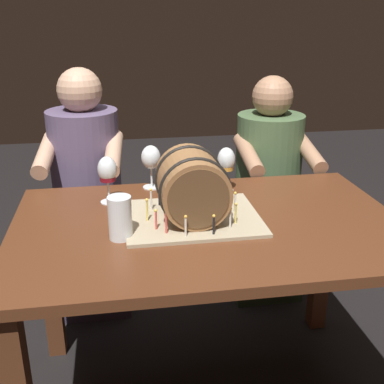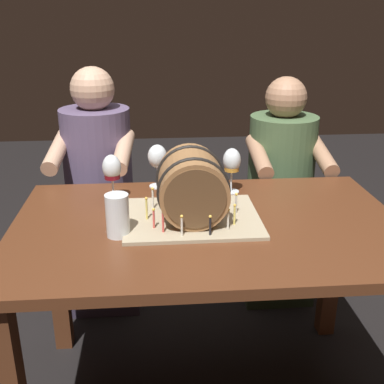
{
  "view_description": "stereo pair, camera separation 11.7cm",
  "coord_description": "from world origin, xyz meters",
  "px_view_note": "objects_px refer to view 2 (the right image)",
  "views": [
    {
      "loc": [
        -0.29,
        -1.45,
        1.42
      ],
      "look_at": [
        -0.05,
        0.03,
        0.84
      ],
      "focal_mm": 44.99,
      "sensor_mm": 36.0,
      "label": 1
    },
    {
      "loc": [
        -0.18,
        -1.46,
        1.42
      ],
      "look_at": [
        -0.05,
        0.03,
        0.84
      ],
      "focal_mm": 44.99,
      "sensor_mm": 36.0,
      "label": 2
    }
  ],
  "objects_px": {
    "barrel_cake": "(192,190)",
    "wine_glass_empty": "(157,158)",
    "person_seated_right": "(279,203)",
    "wine_glass_red": "(112,170)",
    "wine_glass_amber": "(232,162)",
    "beer_pint": "(118,217)",
    "dining_table": "(208,253)",
    "person_seated_left": "(101,204)"
  },
  "relations": [
    {
      "from": "barrel_cake",
      "to": "wine_glass_empty",
      "type": "height_order",
      "value": "barrel_cake"
    },
    {
      "from": "wine_glass_empty",
      "to": "person_seated_right",
      "type": "xyz_separation_m",
      "value": [
        0.6,
        0.34,
        -0.35
      ]
    },
    {
      "from": "person_seated_right",
      "to": "wine_glass_red",
      "type": "bearing_deg",
      "value": -148.52
    },
    {
      "from": "wine_glass_empty",
      "to": "wine_glass_amber",
      "type": "distance_m",
      "value": 0.3
    },
    {
      "from": "beer_pint",
      "to": "wine_glass_empty",
      "type": "bearing_deg",
      "value": 73.11
    },
    {
      "from": "dining_table",
      "to": "beer_pint",
      "type": "bearing_deg",
      "value": -166.02
    },
    {
      "from": "barrel_cake",
      "to": "beer_pint",
      "type": "relative_size",
      "value": 3.29
    },
    {
      "from": "dining_table",
      "to": "person_seated_right",
      "type": "bearing_deg",
      "value": 58.11
    },
    {
      "from": "wine_glass_amber",
      "to": "person_seated_left",
      "type": "xyz_separation_m",
      "value": [
        -0.56,
        0.43,
        -0.33
      ]
    },
    {
      "from": "barrel_cake",
      "to": "wine_glass_amber",
      "type": "height_order",
      "value": "barrel_cake"
    },
    {
      "from": "wine_glass_amber",
      "to": "person_seated_right",
      "type": "bearing_deg",
      "value": 53.34
    },
    {
      "from": "barrel_cake",
      "to": "beer_pint",
      "type": "height_order",
      "value": "barrel_cake"
    },
    {
      "from": "person_seated_right",
      "to": "dining_table",
      "type": "bearing_deg",
      "value": -121.89
    },
    {
      "from": "barrel_cake",
      "to": "wine_glass_amber",
      "type": "xyz_separation_m",
      "value": [
        0.17,
        0.25,
        0.01
      ]
    },
    {
      "from": "wine_glass_red",
      "to": "wine_glass_amber",
      "type": "relative_size",
      "value": 1.0
    },
    {
      "from": "dining_table",
      "to": "person_seated_right",
      "type": "xyz_separation_m",
      "value": [
        0.44,
        0.7,
        -0.12
      ]
    },
    {
      "from": "dining_table",
      "to": "person_seated_left",
      "type": "bearing_deg",
      "value": 121.91
    },
    {
      "from": "beer_pint",
      "to": "person_seated_left",
      "type": "height_order",
      "value": "person_seated_left"
    },
    {
      "from": "wine_glass_empty",
      "to": "wine_glass_amber",
      "type": "bearing_deg",
      "value": -16.97
    },
    {
      "from": "barrel_cake",
      "to": "person_seated_right",
      "type": "relative_size",
      "value": 0.4
    },
    {
      "from": "dining_table",
      "to": "person_seated_left",
      "type": "relative_size",
      "value": 1.11
    },
    {
      "from": "dining_table",
      "to": "wine_glass_red",
      "type": "height_order",
      "value": "wine_glass_red"
    },
    {
      "from": "wine_glass_empty",
      "to": "person_seated_right",
      "type": "height_order",
      "value": "person_seated_right"
    },
    {
      "from": "wine_glass_empty",
      "to": "wine_glass_red",
      "type": "relative_size",
      "value": 0.99
    },
    {
      "from": "barrel_cake",
      "to": "wine_glass_red",
      "type": "relative_size",
      "value": 2.58
    },
    {
      "from": "dining_table",
      "to": "wine_glass_empty",
      "type": "xyz_separation_m",
      "value": [
        -0.16,
        0.36,
        0.24
      ]
    },
    {
      "from": "person_seated_left",
      "to": "person_seated_right",
      "type": "xyz_separation_m",
      "value": [
        0.88,
        -0.0,
        -0.03
      ]
    },
    {
      "from": "wine_glass_amber",
      "to": "beer_pint",
      "type": "bearing_deg",
      "value": -139.81
    },
    {
      "from": "person_seated_left",
      "to": "barrel_cake",
      "type": "bearing_deg",
      "value": -60.2
    },
    {
      "from": "wine_glass_red",
      "to": "wine_glass_amber",
      "type": "xyz_separation_m",
      "value": [
        0.45,
        0.05,
        0.0
      ]
    },
    {
      "from": "wine_glass_empty",
      "to": "beer_pint",
      "type": "bearing_deg",
      "value": -106.89
    },
    {
      "from": "wine_glass_red",
      "to": "wine_glass_amber",
      "type": "distance_m",
      "value": 0.45
    },
    {
      "from": "wine_glass_amber",
      "to": "dining_table",
      "type": "bearing_deg",
      "value": -113.55
    },
    {
      "from": "wine_glass_red",
      "to": "person_seated_left",
      "type": "relative_size",
      "value": 0.15
    },
    {
      "from": "wine_glass_red",
      "to": "person_seated_right",
      "type": "bearing_deg",
      "value": 31.48
    },
    {
      "from": "wine_glass_amber",
      "to": "person_seated_right",
      "type": "xyz_separation_m",
      "value": [
        0.32,
        0.42,
        -0.35
      ]
    },
    {
      "from": "dining_table",
      "to": "beer_pint",
      "type": "xyz_separation_m",
      "value": [
        -0.3,
        -0.07,
        0.18
      ]
    },
    {
      "from": "wine_glass_red",
      "to": "person_seated_left",
      "type": "xyz_separation_m",
      "value": [
        -0.11,
        0.47,
        -0.33
      ]
    },
    {
      "from": "wine_glass_red",
      "to": "person_seated_left",
      "type": "bearing_deg",
      "value": 102.73
    },
    {
      "from": "dining_table",
      "to": "person_seated_left",
      "type": "xyz_separation_m",
      "value": [
        -0.44,
        0.7,
        -0.09
      ]
    },
    {
      "from": "wine_glass_red",
      "to": "beer_pint",
      "type": "height_order",
      "value": "wine_glass_red"
    },
    {
      "from": "wine_glass_empty",
      "to": "wine_glass_amber",
      "type": "height_order",
      "value": "wine_glass_amber"
    }
  ]
}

